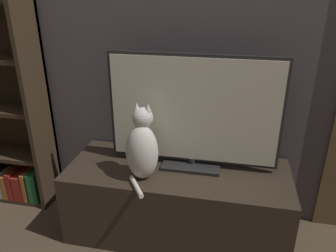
% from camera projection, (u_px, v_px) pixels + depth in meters
% --- Properties ---
extents(wall_back, '(4.80, 0.05, 2.60)m').
position_uv_depth(wall_back, '(188.00, 27.00, 2.01)').
color(wall_back, '#564C51').
rests_on(wall_back, ground_plane).
extents(tv_stand, '(1.39, 0.56, 0.48)m').
position_uv_depth(tv_stand, '(177.00, 201.00, 2.14)').
color(tv_stand, '#33281E').
rests_on(tv_stand, ground_plane).
extents(tv, '(1.04, 0.22, 0.71)m').
position_uv_depth(tv, '(193.00, 114.00, 1.96)').
color(tv, black).
rests_on(tv, tv_stand).
extents(cat, '(0.20, 0.31, 0.46)m').
position_uv_depth(cat, '(142.00, 148.00, 1.89)').
color(cat, silver).
rests_on(cat, tv_stand).
extents(bookshelf, '(0.64, 0.28, 1.83)m').
position_uv_depth(bookshelf, '(1.00, 101.00, 2.34)').
color(bookshelf, '#3D2D1E').
rests_on(bookshelf, ground_plane).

